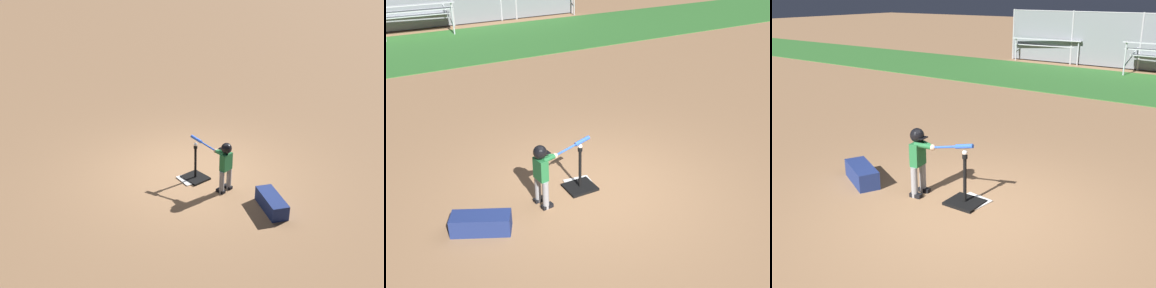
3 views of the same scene
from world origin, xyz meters
TOP-DOWN VIEW (x-y plane):
  - ground_plane at (0.00, 0.00)m, footprint 90.00×90.00m
  - grass_outfield_strip at (0.00, 10.14)m, footprint 56.00×5.05m
  - backstop_fence at (-0.00, 13.35)m, footprint 13.78×0.08m
  - home_plate at (-0.16, 0.24)m, footprint 0.49×0.49m
  - batting_tee at (-0.21, 0.14)m, footprint 0.49×0.44m
  - batter_child at (-0.92, 0.02)m, footprint 1.01×0.33m
  - baseball at (-0.21, 0.14)m, footprint 0.07×0.07m
  - bleachers_right_center at (-0.23, 13.04)m, footprint 2.75×2.69m
  - equipment_bag at (-1.99, -0.16)m, footprint 0.89×0.66m

SIDE VIEW (x-z plane):
  - ground_plane at x=0.00m, z-range 0.00..0.00m
  - grass_outfield_strip at x=0.00m, z-range 0.00..0.02m
  - home_plate at x=-0.16m, z-range 0.00..0.02m
  - batting_tee at x=-0.21m, z-range -0.28..0.46m
  - equipment_bag at x=-1.99m, z-range 0.00..0.28m
  - bleachers_right_center at x=-0.23m, z-range -0.01..1.23m
  - batter_child at x=-0.92m, z-range 0.13..1.16m
  - baseball at x=-0.21m, z-range 0.74..0.82m
  - backstop_fence at x=0.00m, z-range 0.05..2.21m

